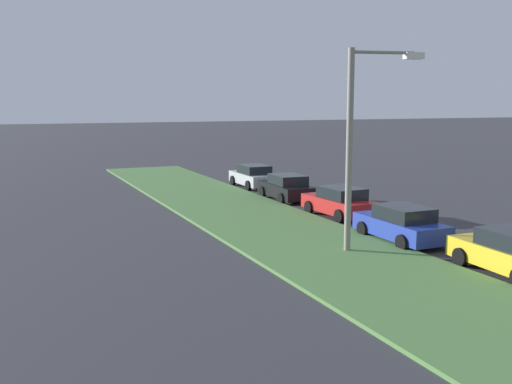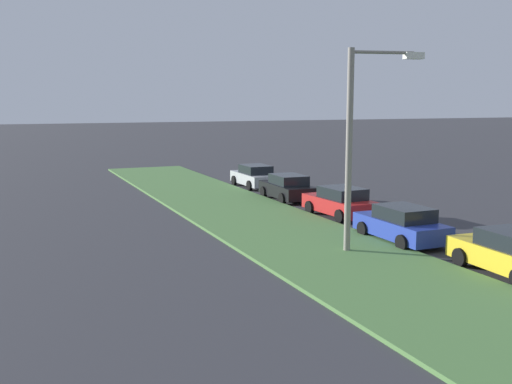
{
  "view_description": "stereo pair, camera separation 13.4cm",
  "coord_description": "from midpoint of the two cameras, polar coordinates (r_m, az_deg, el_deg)",
  "views": [
    {
      "loc": [
        -9.81,
        17.51,
        5.62
      ],
      "look_at": [
        12.51,
        7.9,
        1.94
      ],
      "focal_mm": 42.28,
      "sensor_mm": 36.0,
      "label": 1
    },
    {
      "loc": [
        -9.86,
        17.38,
        5.62
      ],
      "look_at": [
        12.51,
        7.9,
        1.94
      ],
      "focal_mm": 42.28,
      "sensor_mm": 36.0,
      "label": 2
    }
  ],
  "objects": [
    {
      "name": "grass_median",
      "position": [
        23.37,
        5.68,
        -5.2
      ],
      "size": [
        60.0,
        6.0,
        0.12
      ],
      "primitive_type": "cube",
      "color": "#517F42",
      "rests_on": "ground"
    },
    {
      "name": "parked_car_yellow",
      "position": [
        21.4,
        22.91,
        -5.34
      ],
      "size": [
        4.38,
        2.18,
        1.47
      ],
      "rotation": [
        0.0,
        0.0,
        -0.05
      ],
      "color": "gold",
      "rests_on": "ground"
    },
    {
      "name": "parked_car_blue",
      "position": [
        24.93,
        13.44,
        -2.99
      ],
      "size": [
        4.31,
        2.04,
        1.47
      ],
      "rotation": [
        0.0,
        0.0,
        -0.0
      ],
      "color": "#23389E",
      "rests_on": "ground"
    },
    {
      "name": "parked_car_red",
      "position": [
        29.78,
        7.81,
        -0.96
      ],
      "size": [
        4.39,
        2.2,
        1.47
      ],
      "rotation": [
        0.0,
        0.0,
        0.06
      ],
      "color": "red",
      "rests_on": "ground"
    },
    {
      "name": "parked_car_black",
      "position": [
        34.52,
        2.8,
        0.42
      ],
      "size": [
        4.34,
        2.1,
        1.47
      ],
      "rotation": [
        0.0,
        0.0,
        -0.02
      ],
      "color": "black",
      "rests_on": "ground"
    },
    {
      "name": "parked_car_silver",
      "position": [
        39.65,
        -0.34,
        1.49
      ],
      "size": [
        4.3,
        2.03,
        1.47
      ],
      "rotation": [
        0.0,
        0.0,
        0.0
      ],
      "color": "#B2B5BA",
      "rests_on": "ground"
    },
    {
      "name": "streetlight",
      "position": [
        22.31,
        9.53,
        5.32
      ],
      "size": [
        0.83,
        2.85,
        7.5
      ],
      "color": "gray",
      "rests_on": "ground"
    }
  ]
}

